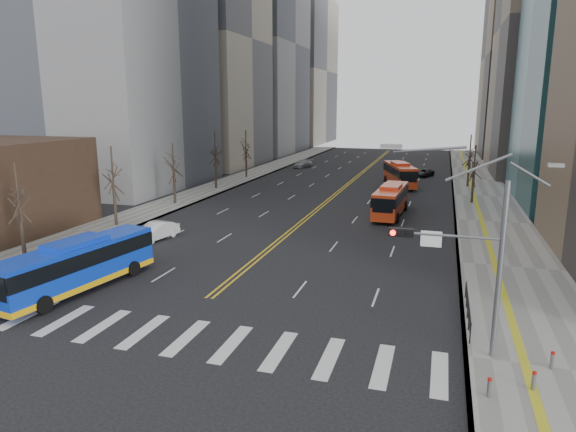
{
  "coord_description": "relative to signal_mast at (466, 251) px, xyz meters",
  "views": [
    {
      "loc": [
        12.57,
        -20.61,
        11.1
      ],
      "look_at": [
        3.54,
        9.29,
        4.24
      ],
      "focal_mm": 32.0,
      "sensor_mm": 36.0,
      "label": 1
    }
  ],
  "objects": [
    {
      "name": "blue_bus",
      "position": [
        -21.87,
        2.0,
        -3.19
      ],
      "size": [
        3.96,
        11.02,
        3.17
      ],
      "color": "#0E38D2",
      "rests_on": "ground"
    },
    {
      "name": "signal_mast",
      "position": [
        0.0,
        0.0,
        0.0
      ],
      "size": [
        5.37,
        0.37,
        9.39
      ],
      "color": "slate",
      "rests_on": "ground"
    },
    {
      "name": "crosswalk",
      "position": [
        -13.77,
        -2.0,
        -4.85
      ],
      "size": [
        26.7,
        4.0,
        0.01
      ],
      "color": "silver",
      "rests_on": "ground"
    },
    {
      "name": "bollards",
      "position": [
        2.5,
        -2.16,
        -4.3
      ],
      "size": [
        2.87,
        3.17,
        0.78
      ],
      "color": "slate",
      "rests_on": "sidewalk_right"
    },
    {
      "name": "ground",
      "position": [
        -13.77,
        -2.0,
        -4.86
      ],
      "size": [
        220.0,
        220.0,
        0.0
      ],
      "primitive_type": "plane",
      "color": "black"
    },
    {
      "name": "red_bus_far",
      "position": [
        -6.72,
        48.54,
        -3.01
      ],
      "size": [
        5.47,
        10.58,
        3.3
      ],
      "color": "red",
      "rests_on": "ground"
    },
    {
      "name": "office_towers",
      "position": [
        -13.64,
        66.51,
        19.07
      ],
      "size": [
        83.0,
        134.0,
        58.0
      ],
      "color": "gray",
      "rests_on": "ground"
    },
    {
      "name": "pedestrian_railing",
      "position": [
        0.53,
        4.0,
        -4.03
      ],
      "size": [
        0.06,
        6.06,
        1.02
      ],
      "color": "black",
      "rests_on": "sidewalk_right"
    },
    {
      "name": "car_dark_far",
      "position": [
        -3.88,
        59.32,
        -4.27
      ],
      "size": [
        3.39,
        4.65,
        1.17
      ],
      "primitive_type": "imported",
      "rotation": [
        0.0,
        0.0,
        -0.38
      ],
      "color": "black",
      "rests_on": "ground"
    },
    {
      "name": "centerline",
      "position": [
        -13.77,
        53.0,
        -4.85
      ],
      "size": [
        0.55,
        100.0,
        0.01
      ],
      "color": "gold",
      "rests_on": "ground"
    },
    {
      "name": "sidewalk_left",
      "position": [
        -30.27,
        43.0,
        -4.78
      ],
      "size": [
        5.0,
        130.0,
        0.15
      ],
      "primitive_type": "cube",
      "color": "gray",
      "rests_on": "ground"
    },
    {
      "name": "street_trees",
      "position": [
        -20.94,
        32.55,
        0.02
      ],
      "size": [
        35.2,
        47.2,
        7.6
      ],
      "color": "black",
      "rests_on": "ground"
    },
    {
      "name": "red_bus_near",
      "position": [
        -5.95,
        29.0,
        -3.09
      ],
      "size": [
        2.9,
        9.96,
        3.16
      ],
      "color": "red",
      "rests_on": "ground"
    },
    {
      "name": "sidewalk_right",
      "position": [
        3.73,
        43.0,
        -4.78
      ],
      "size": [
        7.0,
        130.0,
        0.15
      ],
      "primitive_type": "cube",
      "color": "gray",
      "rests_on": "ground"
    },
    {
      "name": "car_silver",
      "position": [
        -24.94,
        65.14,
        -4.18
      ],
      "size": [
        3.02,
        4.99,
        1.35
      ],
      "primitive_type": "imported",
      "rotation": [
        0.0,
        0.0,
        -0.26
      ],
      "color": "#A8A7AD",
      "rests_on": "ground"
    },
    {
      "name": "car_white",
      "position": [
        -23.7,
        13.81,
        -4.13
      ],
      "size": [
        2.39,
        4.65,
        1.46
      ],
      "primitive_type": "imported",
      "rotation": [
        0.0,
        0.0,
        -0.2
      ],
      "color": "silver",
      "rests_on": "ground"
    },
    {
      "name": "car_dark_mid",
      "position": [
        -6.4,
        36.22,
        -4.08
      ],
      "size": [
        1.96,
        4.62,
        1.56
      ],
      "primitive_type": "imported",
      "rotation": [
        0.0,
        0.0,
        -0.03
      ],
      "color": "black",
      "rests_on": "ground"
    }
  ]
}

